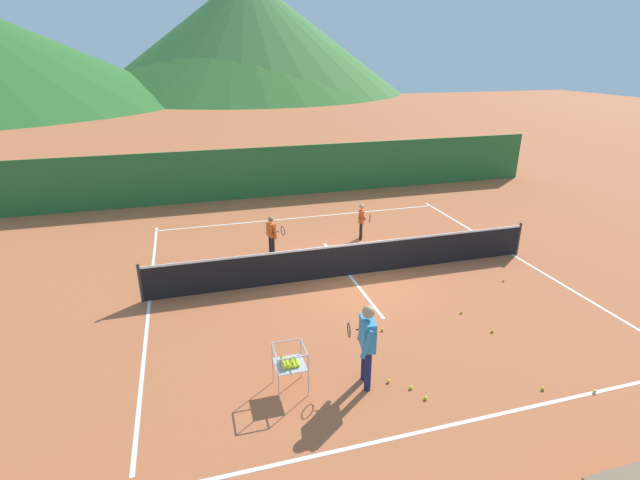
# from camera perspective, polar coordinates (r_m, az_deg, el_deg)

# --- Properties ---
(ground_plane) EXTENTS (120.00, 120.00, 0.00)m
(ground_plane) POSITION_cam_1_polar(r_m,az_deg,el_deg) (13.75, 3.55, -4.23)
(ground_plane) COLOR #BC6038
(line_baseline_near) EXTENTS (10.98, 0.08, 0.01)m
(line_baseline_near) POSITION_cam_1_polar(r_m,az_deg,el_deg) (9.18, 17.08, -20.18)
(line_baseline_near) COLOR white
(line_baseline_near) RESTS_ON ground
(line_baseline_far) EXTENTS (10.98, 0.08, 0.01)m
(line_baseline_far) POSITION_cam_1_polar(r_m,az_deg,el_deg) (18.52, -1.96, 2.74)
(line_baseline_far) COLOR white
(line_baseline_far) RESTS_ON ground
(line_sideline_west) EXTENTS (0.08, 11.47, 0.01)m
(line_sideline_west) POSITION_cam_1_polar(r_m,az_deg,el_deg) (13.15, -19.83, -6.86)
(line_sideline_west) COLOR white
(line_sideline_west) RESTS_ON ground
(line_sideline_east) EXTENTS (0.08, 11.47, 0.01)m
(line_sideline_east) POSITION_cam_1_polar(r_m,az_deg,el_deg) (16.30, 22.09, -1.60)
(line_sideline_east) COLOR white
(line_sideline_east) RESTS_ON ground
(line_service_center) EXTENTS (0.08, 5.06, 0.01)m
(line_service_center) POSITION_cam_1_polar(r_m,az_deg,el_deg) (13.75, 3.55, -4.22)
(line_service_center) COLOR white
(line_service_center) RESTS_ON ground
(tennis_net) EXTENTS (11.37, 0.08, 1.05)m
(tennis_net) POSITION_cam_1_polar(r_m,az_deg,el_deg) (13.54, 3.60, -2.33)
(tennis_net) COLOR #333338
(tennis_net) RESTS_ON ground
(instructor) EXTENTS (0.44, 0.82, 1.72)m
(instructor) POSITION_cam_1_polar(r_m,az_deg,el_deg) (9.04, 5.65, -11.71)
(instructor) COLOR #191E4C
(instructor) RESTS_ON ground
(student_0) EXTENTS (0.51, 0.57, 1.28)m
(student_0) POSITION_cam_1_polar(r_m,az_deg,el_deg) (14.87, -5.83, 0.95)
(student_0) COLOR black
(student_0) RESTS_ON ground
(student_1) EXTENTS (0.41, 0.69, 1.26)m
(student_1) POSITION_cam_1_polar(r_m,az_deg,el_deg) (16.15, 5.04, 2.63)
(student_1) COLOR black
(student_1) RESTS_ON ground
(ball_cart) EXTENTS (0.58, 0.58, 0.90)m
(ball_cart) POSITION_cam_1_polar(r_m,az_deg,el_deg) (9.15, -3.75, -14.54)
(ball_cart) COLOR #B7B7BC
(ball_cart) RESTS_ON ground
(tennis_ball_0) EXTENTS (0.07, 0.07, 0.07)m
(tennis_ball_0) POSITION_cam_1_polar(r_m,az_deg,el_deg) (9.44, 12.60, -18.06)
(tennis_ball_0) COLOR yellow
(tennis_ball_0) RESTS_ON ground
(tennis_ball_1) EXTENTS (0.07, 0.07, 0.07)m
(tennis_ball_1) POSITION_cam_1_polar(r_m,az_deg,el_deg) (11.21, 7.52, -10.65)
(tennis_ball_1) COLOR yellow
(tennis_ball_1) RESTS_ON ground
(tennis_ball_2) EXTENTS (0.07, 0.07, 0.07)m
(tennis_ball_2) POSITION_cam_1_polar(r_m,az_deg,el_deg) (9.71, 8.24, -16.45)
(tennis_ball_2) COLOR yellow
(tennis_ball_2) RESTS_ON ground
(tennis_ball_3) EXTENTS (0.07, 0.07, 0.07)m
(tennis_ball_3) POSITION_cam_1_polar(r_m,az_deg,el_deg) (12.30, 16.67, -8.33)
(tennis_ball_3) COLOR yellow
(tennis_ball_3) RESTS_ON ground
(tennis_ball_4) EXTENTS (0.07, 0.07, 0.07)m
(tennis_ball_4) POSITION_cam_1_polar(r_m,az_deg,el_deg) (11.76, 20.04, -10.25)
(tennis_ball_4) COLOR yellow
(tennis_ball_4) RESTS_ON ground
(tennis_ball_5) EXTENTS (0.07, 0.07, 0.07)m
(tennis_ball_5) POSITION_cam_1_polar(r_m,az_deg,el_deg) (9.62, 10.90, -17.03)
(tennis_ball_5) COLOR yellow
(tennis_ball_5) RESTS_ON ground
(tennis_ball_6) EXTENTS (0.07, 0.07, 0.07)m
(tennis_ball_6) POSITION_cam_1_polar(r_m,az_deg,el_deg) (10.72, 30.15, -15.48)
(tennis_ball_6) COLOR yellow
(tennis_ball_6) RESTS_ON ground
(tennis_ball_7) EXTENTS (0.07, 0.07, 0.07)m
(tennis_ball_7) POSITION_cam_1_polar(r_m,az_deg,el_deg) (10.35, 25.24, -15.87)
(tennis_ball_7) COLOR yellow
(tennis_ball_7) RESTS_ON ground
(tennis_ball_9) EXTENTS (0.07, 0.07, 0.07)m
(tennis_ball_9) POSITION_cam_1_polar(r_m,az_deg,el_deg) (14.30, 21.21, -4.55)
(tennis_ball_9) COLOR yellow
(tennis_ball_9) RESTS_ON ground
(windscreen_fence) EXTENTS (24.16, 0.08, 2.21)m
(windscreen_fence) POSITION_cam_1_polar(r_m,az_deg,el_deg) (21.23, -4.15, 8.26)
(windscreen_fence) COLOR #286B33
(windscreen_fence) RESTS_ON ground
(hill_0) EXTENTS (46.56, 46.56, 13.04)m
(hill_0) POSITION_cam_1_polar(r_m,az_deg,el_deg) (79.29, -9.55, 21.70)
(hill_0) COLOR #38702D
(hill_0) RESTS_ON ground
(hill_2) EXTENTS (48.89, 48.89, 17.48)m
(hill_2) POSITION_cam_1_polar(r_m,az_deg,el_deg) (82.31, -8.65, 23.28)
(hill_2) COLOR #427A38
(hill_2) RESTS_ON ground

